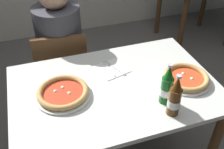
% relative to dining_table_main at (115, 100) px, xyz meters
% --- Properties ---
extents(dining_table_main, '(1.20, 0.80, 0.75)m').
position_rel_dining_table_main_xyz_m(dining_table_main, '(0.00, 0.00, 0.00)').
color(dining_table_main, silver).
rests_on(dining_table_main, ground_plane).
extents(chair_behind_table, '(0.45, 0.45, 0.85)m').
position_rel_dining_table_main_xyz_m(chair_behind_table, '(-0.22, 0.61, -0.15)').
color(chair_behind_table, brown).
rests_on(chair_behind_table, ground_plane).
extents(diner_seated, '(0.34, 0.34, 1.21)m').
position_rel_dining_table_main_xyz_m(diner_seated, '(-0.22, 0.66, -0.05)').
color(diner_seated, '#2D3342').
rests_on(diner_seated, ground_plane).
extents(pizza_margherita_near, '(0.31, 0.31, 0.04)m').
position_rel_dining_table_main_xyz_m(pizza_margherita_near, '(-0.30, 0.01, 0.14)').
color(pizza_margherita_near, white).
rests_on(pizza_margherita_near, dining_table_main).
extents(pizza_marinara_far, '(0.29, 0.29, 0.04)m').
position_rel_dining_table_main_xyz_m(pizza_marinara_far, '(0.42, -0.09, 0.14)').
color(pizza_marinara_far, white).
rests_on(pizza_marinara_far, dining_table_main).
extents(beer_bottle_left, '(0.07, 0.07, 0.25)m').
position_rel_dining_table_main_xyz_m(beer_bottle_left, '(0.21, -0.30, 0.22)').
color(beer_bottle_left, '#512D0F').
rests_on(beer_bottle_left, dining_table_main).
extents(beer_bottle_center, '(0.07, 0.07, 0.25)m').
position_rel_dining_table_main_xyz_m(beer_bottle_center, '(0.22, -0.21, 0.22)').
color(beer_bottle_center, '#14591E').
rests_on(beer_bottle_center, dining_table_main).
extents(napkin_with_cutlery, '(0.22, 0.22, 0.01)m').
position_rel_dining_table_main_xyz_m(napkin_with_cutlery, '(0.04, 0.17, 0.12)').
color(napkin_with_cutlery, white).
rests_on(napkin_with_cutlery, dining_table_main).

